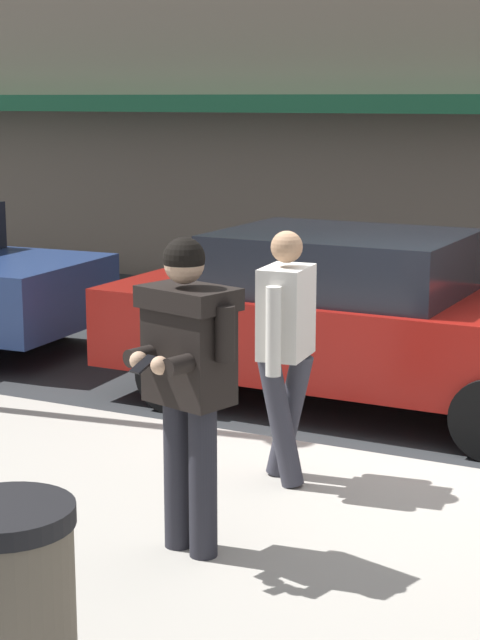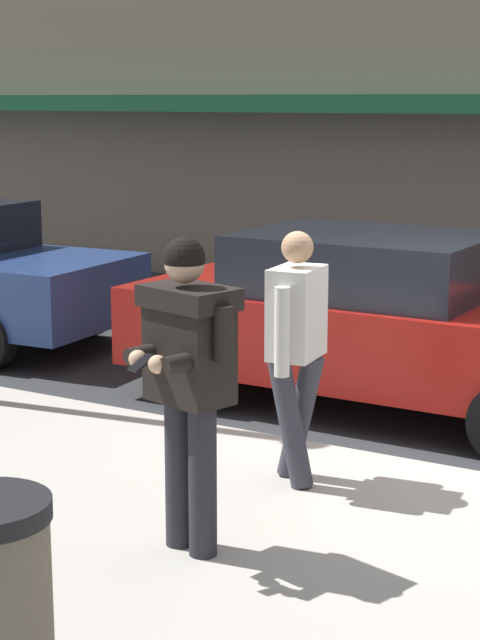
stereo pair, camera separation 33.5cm
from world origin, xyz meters
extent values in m
plane|color=#2B2D30|center=(0.00, 0.00, 0.00)|extent=(80.00, 80.00, 0.00)
cylinder|color=black|center=(-5.14, 2.29, 0.32)|extent=(0.65, 0.26, 0.64)
cube|color=maroon|center=(-1.09, 1.30, 0.67)|extent=(4.51, 1.86, 0.70)
cube|color=black|center=(-1.27, 1.30, 1.28)|extent=(2.08, 1.65, 0.52)
cylinder|color=black|center=(-2.48, 2.17, 0.32)|extent=(0.64, 0.23, 0.64)
cylinder|color=black|center=(-2.49, 0.46, 0.32)|extent=(0.64, 0.23, 0.64)
cylinder|color=#23232B|center=(-0.66, -2.33, 0.58)|extent=(0.16, 0.16, 0.88)
cylinder|color=#23232B|center=(-0.86, -2.28, 0.58)|extent=(0.16, 0.16, 0.88)
cube|color=black|center=(-0.76, -2.30, 1.34)|extent=(0.52, 0.41, 0.64)
cube|color=black|center=(-0.76, -2.30, 1.61)|extent=(0.59, 0.46, 0.12)
cylinder|color=black|center=(-0.50, -2.37, 1.45)|extent=(0.11, 0.11, 0.30)
cylinder|color=black|center=(-0.66, -2.50, 1.30)|extent=(0.18, 0.32, 0.10)
sphere|color=tan|center=(-0.76, -2.61, 1.30)|extent=(0.10, 0.10, 0.10)
cylinder|color=black|center=(-1.02, -2.23, 1.45)|extent=(0.11, 0.11, 0.30)
cylinder|color=black|center=(-0.95, -2.42, 1.30)|extent=(0.18, 0.32, 0.10)
sphere|color=tan|center=(-0.92, -2.57, 1.30)|extent=(0.10, 0.10, 0.10)
cube|color=black|center=(-0.85, -2.63, 1.30)|extent=(0.11, 0.16, 0.07)
sphere|color=tan|center=(-0.77, -2.33, 1.80)|extent=(0.22, 0.22, 0.22)
sphere|color=black|center=(-0.77, -2.33, 1.83)|extent=(0.23, 0.23, 0.23)
cylinder|color=#33333D|center=(-0.77, -0.92, 0.57)|extent=(0.34, 0.18, 0.87)
cylinder|color=#33333D|center=(-0.75, -1.10, 0.57)|extent=(0.34, 0.18, 0.87)
cube|color=silver|center=(-0.76, -1.01, 1.30)|extent=(0.32, 0.45, 0.60)
cylinder|color=silver|center=(-0.79, -0.76, 1.22)|extent=(0.10, 0.10, 0.58)
cylinder|color=silver|center=(-0.74, -1.26, 1.22)|extent=(0.10, 0.10, 0.58)
sphere|color=tan|center=(-0.76, -1.01, 1.73)|extent=(0.21, 0.21, 0.21)
cylinder|color=#665B4C|center=(-0.52, -4.19, 0.59)|extent=(0.52, 0.52, 0.90)
cylinder|color=black|center=(-0.52, -4.19, 1.08)|extent=(0.55, 0.55, 0.08)
camera|label=1|loc=(2.06, -7.27, 2.68)|focal=60.00mm
camera|label=2|loc=(2.36, -7.11, 2.68)|focal=60.00mm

